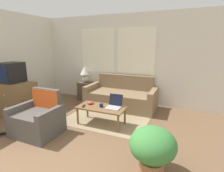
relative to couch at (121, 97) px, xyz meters
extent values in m
cube|color=silver|center=(-0.28, 0.46, 1.03)|extent=(5.91, 0.05, 2.60)
cube|color=white|center=(-0.96, 0.43, 1.28)|extent=(1.10, 0.01, 1.30)
cube|color=white|center=(0.26, 0.43, 1.28)|extent=(1.10, 0.01, 1.30)
cube|color=#9E8966|center=(-0.02, -0.66, -0.27)|extent=(1.92, 1.96, 0.01)
cube|color=#846B4C|center=(0.00, -0.07, -0.05)|extent=(1.67, 0.89, 0.45)
cube|color=#846B4C|center=(0.00, 0.32, 0.16)|extent=(1.67, 0.12, 0.87)
cube|color=#846B4C|center=(-0.90, -0.07, 0.03)|extent=(0.14, 0.89, 0.60)
cube|color=#846B4C|center=(0.90, -0.07, 0.03)|extent=(0.14, 0.89, 0.60)
cube|color=#514C47|center=(-0.99, -2.15, -0.04)|extent=(0.67, 0.72, 0.46)
cube|color=#514C47|center=(-0.99, -1.84, 0.16)|extent=(0.67, 0.10, 0.86)
cube|color=#514C47|center=(-1.37, -2.15, 0.02)|extent=(0.10, 0.72, 0.58)
cube|color=#514C47|center=(-0.60, -2.15, 0.02)|extent=(0.10, 0.72, 0.58)
cube|color=#D1511E|center=(-0.99, -1.89, 0.26)|extent=(0.65, 0.01, 0.62)
cube|color=brown|center=(-2.18, -1.65, 0.16)|extent=(1.01, 0.52, 0.86)
sphere|color=tan|center=(-2.18, -1.92, 0.33)|extent=(0.04, 0.04, 0.04)
sphere|color=tan|center=(-2.18, -1.92, 0.03)|extent=(0.04, 0.04, 0.04)
cube|color=black|center=(-2.18, -1.65, 0.83)|extent=(0.43, 0.47, 0.47)
cube|color=#0F1938|center=(-2.18, -1.89, 0.83)|extent=(0.35, 0.01, 0.37)
cube|color=#4C3D2D|center=(-1.29, 0.17, 0.02)|extent=(0.38, 0.38, 0.58)
ellipsoid|color=beige|center=(-1.29, 0.17, 0.40)|extent=(0.20, 0.20, 0.19)
cylinder|color=tan|center=(-1.29, 0.17, 0.52)|extent=(0.02, 0.02, 0.06)
cone|color=white|center=(-1.29, 0.17, 0.68)|extent=(0.29, 0.29, 0.25)
cube|color=brown|center=(-0.02, -1.25, 0.12)|extent=(1.07, 0.52, 0.03)
cylinder|color=brown|center=(-0.50, -1.46, -0.08)|extent=(0.04, 0.04, 0.38)
cylinder|color=brown|center=(0.47, -1.46, -0.08)|extent=(0.04, 0.04, 0.38)
cylinder|color=brown|center=(-0.50, -1.04, -0.08)|extent=(0.04, 0.04, 0.38)
cylinder|color=brown|center=(0.47, -1.04, -0.08)|extent=(0.04, 0.04, 0.38)
cube|color=#B7B7BC|center=(0.26, -1.22, 0.14)|extent=(0.31, 0.26, 0.02)
cube|color=black|center=(0.26, -1.06, 0.28)|extent=(0.31, 0.08, 0.25)
cylinder|color=#191E4C|center=(-0.01, -1.26, 0.17)|extent=(0.08, 0.08, 0.08)
ellipsoid|color=#B23D38|center=(-0.33, -1.18, 0.17)|extent=(0.15, 0.15, 0.07)
cube|color=black|center=(-0.38, -1.38, 0.14)|extent=(0.09, 0.16, 0.02)
cylinder|color=#996B42|center=(1.31, -2.35, -0.17)|extent=(0.34, 0.34, 0.20)
ellipsoid|color=#3D843D|center=(1.31, -2.35, 0.16)|extent=(0.64, 0.64, 0.48)
cylinder|color=black|center=(-1.56, -2.51, -0.22)|extent=(0.15, 0.15, 0.05)
camera|label=1|loc=(1.63, -4.49, 1.48)|focal=28.00mm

